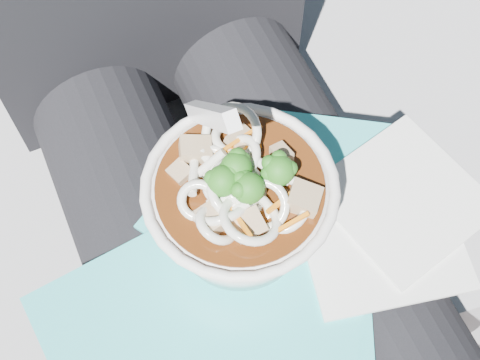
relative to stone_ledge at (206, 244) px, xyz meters
name	(u,v)px	position (x,y,z in m)	size (l,w,h in m)	color
stone_ledge	(206,244)	(0.00, 0.00, 0.00)	(1.00, 0.50, 0.45)	gray
lap	(250,260)	(0.00, -0.15, 0.30)	(0.31, 0.48, 0.15)	black
person_body	(213,172)	(0.00, -0.06, 0.32)	(0.34, 0.94, 0.99)	black
plastic_bag	(258,263)	(-0.01, -0.18, 0.38)	(0.38, 0.32, 0.01)	#2AAFB2
napkins	(389,218)	(0.11, -0.20, 0.38)	(0.19, 0.17, 0.01)	silver
udon_bowl	(240,203)	(-0.01, -0.15, 0.44)	(0.19, 0.19, 0.19)	white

